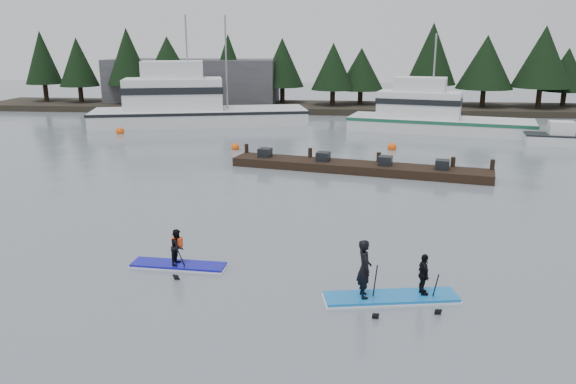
# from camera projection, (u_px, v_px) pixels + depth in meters

# --- Properties ---
(ground) EXTENTS (160.00, 160.00, 0.00)m
(ground) POSITION_uv_depth(u_px,v_px,m) (269.00, 277.00, 17.34)
(ground) COLOR slate
(ground) RESTS_ON ground
(far_shore) EXTENTS (70.00, 8.00, 0.60)m
(far_shore) POSITION_uv_depth(u_px,v_px,m) (322.00, 107.00, 57.57)
(far_shore) COLOR #2D281E
(far_shore) RESTS_ON ground
(treeline) EXTENTS (60.00, 4.00, 8.00)m
(treeline) POSITION_uv_depth(u_px,v_px,m) (322.00, 110.00, 57.65)
(treeline) COLOR black
(treeline) RESTS_ON ground
(waterfront_building) EXTENTS (18.00, 6.00, 5.00)m
(waterfront_building) POSITION_uv_depth(u_px,v_px,m) (193.00, 83.00, 60.23)
(waterfront_building) COLOR #4C4C51
(waterfront_building) RESTS_ON ground
(fishing_boat_large) EXTENTS (18.61, 9.09, 10.09)m
(fishing_boat_large) POSITION_uv_depth(u_px,v_px,m) (194.00, 115.00, 47.97)
(fishing_boat_large) COLOR silver
(fishing_boat_large) RESTS_ON ground
(fishing_boat_medium) EXTENTS (14.59, 7.27, 8.42)m
(fishing_boat_medium) POSITION_uv_depth(u_px,v_px,m) (434.00, 124.00, 44.35)
(fishing_boat_medium) COLOR silver
(fishing_boat_medium) RESTS_ON ground
(skiff) EXTENTS (6.69, 2.97, 0.75)m
(skiff) POSITION_uv_depth(u_px,v_px,m) (575.00, 140.00, 38.46)
(skiff) COLOR silver
(skiff) RESTS_ON ground
(floating_dock) EXTENTS (14.35, 5.12, 0.48)m
(floating_dock) POSITION_uv_depth(u_px,v_px,m) (358.00, 167.00, 31.02)
(floating_dock) COLOR black
(floating_dock) RESTS_ON ground
(buoy_b) EXTENTS (0.53, 0.53, 0.53)m
(buoy_b) POSITION_uv_depth(u_px,v_px,m) (235.00, 149.00, 37.34)
(buoy_b) COLOR #FF570C
(buoy_b) RESTS_ON ground
(buoy_c) EXTENTS (0.51, 0.51, 0.51)m
(buoy_c) POSITION_uv_depth(u_px,v_px,m) (525.00, 139.00, 41.34)
(buoy_c) COLOR #FF570C
(buoy_c) RESTS_ON ground
(buoy_a) EXTENTS (0.63, 0.63, 0.63)m
(buoy_a) POSITION_uv_depth(u_px,v_px,m) (120.00, 134.00, 43.57)
(buoy_a) COLOR #FF570C
(buoy_a) RESTS_ON ground
(buoy_d) EXTENTS (0.59, 0.59, 0.59)m
(buoy_d) POSITION_uv_depth(u_px,v_px,m) (392.00, 150.00, 37.28)
(buoy_d) COLOR #FF570C
(buoy_d) RESTS_ON ground
(paddleboard_solo) EXTENTS (3.09, 1.13, 1.78)m
(paddleboard_solo) POSITION_uv_depth(u_px,v_px,m) (178.00, 255.00, 18.03)
(paddleboard_solo) COLOR #1211A8
(paddleboard_solo) RESTS_ON ground
(paddleboard_duo) EXTENTS (3.85, 1.58, 2.28)m
(paddleboard_duo) POSITION_uv_depth(u_px,v_px,m) (389.00, 282.00, 15.70)
(paddleboard_duo) COLOR blue
(paddleboard_duo) RESTS_ON ground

